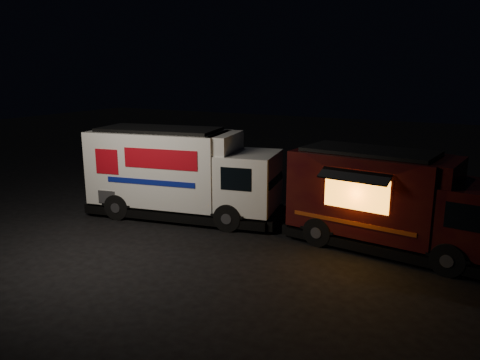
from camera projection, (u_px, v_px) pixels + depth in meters
name	position (u px, v px, depth m)	size (l,w,h in m)	color
ground	(198.00, 233.00, 15.97)	(80.00, 80.00, 0.00)	black
white_truck	(184.00, 173.00, 17.45)	(7.36, 2.51, 3.34)	silver
red_truck	(394.00, 201.00, 14.24)	(6.57, 2.42, 3.06)	#3D110B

